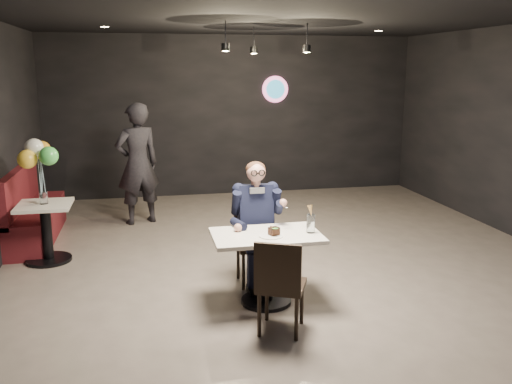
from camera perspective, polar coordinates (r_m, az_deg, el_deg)
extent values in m
plane|color=slate|center=(6.45, 4.44, -8.87)|extent=(9.00, 9.00, 0.00)
cube|color=black|center=(7.95, 0.65, 16.43)|extent=(1.40, 1.20, 0.36)
cube|color=white|center=(5.63, 1.09, -8.07)|extent=(1.10, 0.70, 0.75)
cube|color=black|center=(6.11, -0.06, -5.52)|extent=(0.42, 0.46, 0.92)
cube|color=black|center=(5.04, 2.68, -9.62)|extent=(0.57, 0.59, 0.92)
cube|color=black|center=(6.03, -0.06, -3.17)|extent=(0.60, 0.80, 1.44)
cylinder|color=white|center=(5.41, 1.58, -4.66)|extent=(0.24, 0.24, 0.01)
cube|color=black|center=(5.43, 1.91, -4.18)|extent=(0.12, 0.11, 0.07)
ellipsoid|color=#32862B|center=(5.37, 2.03, -3.85)|extent=(0.06, 0.04, 0.01)
cylinder|color=silver|center=(5.55, 5.78, -3.32)|extent=(0.08, 0.08, 0.19)
cone|color=tan|center=(5.49, 5.78, -1.97)|extent=(0.07, 0.07, 0.12)
cube|color=#4C1014|center=(8.27, -22.22, -1.20)|extent=(0.51, 2.05, 1.03)
cube|color=white|center=(7.29, -21.18, -3.81)|extent=(0.64, 0.64, 0.81)
cylinder|color=silver|center=(7.19, -21.45, -0.58)|extent=(0.10, 0.10, 0.15)
cube|color=yellow|center=(7.11, -21.73, 2.73)|extent=(0.42, 0.42, 0.69)
imported|color=black|center=(8.59, -12.35, 2.90)|extent=(0.80, 0.67, 1.89)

